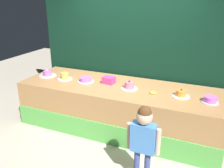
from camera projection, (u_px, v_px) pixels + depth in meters
The scene contains 12 objects.
ground_plane at pixel (105, 143), 4.03m from camera, with size 12.00×12.00×0.00m, color #BCB29E.
stage_platform at pixel (118, 107), 4.40m from camera, with size 3.63×1.22×0.84m.
curtain_backdrop at pixel (132, 41), 4.61m from camera, with size 3.92×0.08×3.08m, color black.
child_figure at pixel (144, 135), 2.93m from camera, with size 0.44×0.20×1.13m.
pink_box at pixel (109, 80), 4.37m from camera, with size 0.21×0.17×0.12m, color #E63D94.
donut at pixel (153, 93), 3.91m from camera, with size 0.11×0.11×0.03m, color #F2BF4C.
cake_far_left at pixel (48, 74), 4.78m from camera, with size 0.36×0.36×0.16m.
cake_left at pixel (65, 77), 4.58m from camera, with size 0.29×0.29×0.13m.
cake_center_left at pixel (86, 80), 4.47m from camera, with size 0.31×0.31×0.08m.
cake_center_right at pixel (129, 86), 4.11m from camera, with size 0.30×0.30×0.16m.
cake_right at pixel (181, 94), 3.80m from camera, with size 0.29×0.29×0.13m.
cake_far_right at pixel (210, 100), 3.59m from camera, with size 0.27×0.27×0.09m.
Camera 1 is at (1.45, -3.10, 2.36)m, focal length 37.82 mm.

